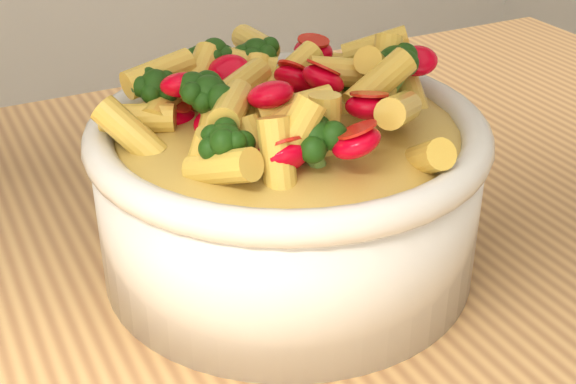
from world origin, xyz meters
name	(u,v)px	position (x,y,z in m)	size (l,w,h in m)	color
serving_bowl	(288,190)	(0.06, 0.04, 0.96)	(0.26, 0.26, 0.11)	silver
pasta_salad	(288,93)	(0.06, 0.04, 1.02)	(0.20, 0.20, 0.05)	#E7C548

